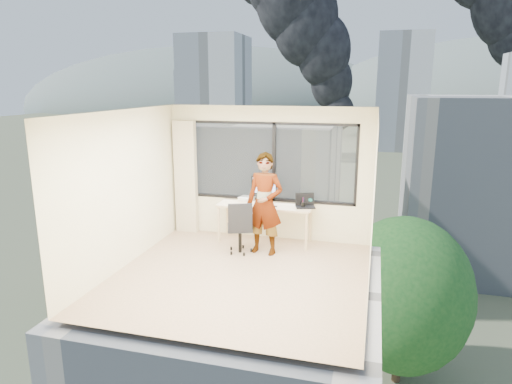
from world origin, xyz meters
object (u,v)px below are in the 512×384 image
(handbag, at_px, (308,200))
(game_console, at_px, (247,198))
(monitor, at_px, (264,189))
(laptop, at_px, (306,201))
(person, at_px, (265,204))
(chair, at_px, (240,226))
(desk, at_px, (265,223))

(handbag, bearing_deg, game_console, 175.84)
(monitor, bearing_deg, laptop, -4.81)
(person, relative_size, game_console, 6.55)
(person, height_order, monitor, person)
(person, distance_m, handbag, 1.00)
(chair, distance_m, laptop, 1.32)
(game_console, relative_size, handbag, 1.15)
(handbag, bearing_deg, laptop, -96.51)
(person, relative_size, handbag, 7.54)
(laptop, xyz_separation_m, handbag, (0.02, 0.19, -0.02))
(chair, height_order, monitor, monitor)
(person, height_order, game_console, person)
(desk, height_order, game_console, game_console)
(desk, relative_size, person, 0.98)
(game_console, distance_m, handbag, 1.23)
(desk, bearing_deg, monitor, 108.49)
(person, xyz_separation_m, handbag, (0.66, 0.75, -0.08))
(chair, distance_m, monitor, 1.00)
(desk, distance_m, person, 0.80)
(desk, height_order, laptop, laptop)
(monitor, bearing_deg, handbag, 7.86)
(chair, bearing_deg, handbag, 19.04)
(person, bearing_deg, handbag, 56.04)
(chair, distance_m, person, 0.62)
(chair, relative_size, monitor, 1.90)
(desk, bearing_deg, person, -76.48)
(person, xyz_separation_m, laptop, (0.65, 0.56, -0.05))
(chair, relative_size, laptop, 2.65)
(desk, height_order, handbag, handbag)
(person, bearing_deg, game_console, 132.77)
(chair, height_order, handbag, chair)
(chair, bearing_deg, laptop, 12.78)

